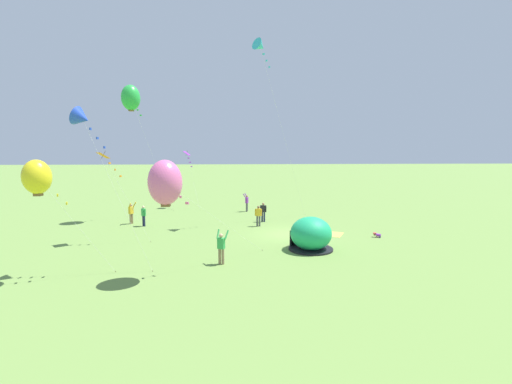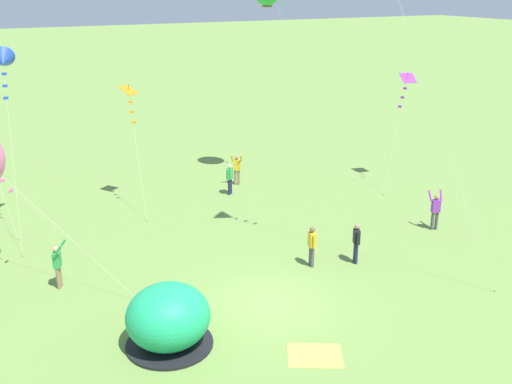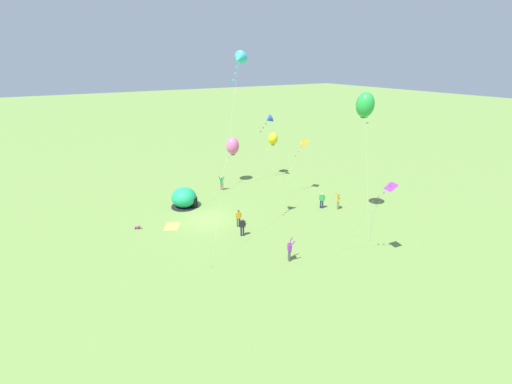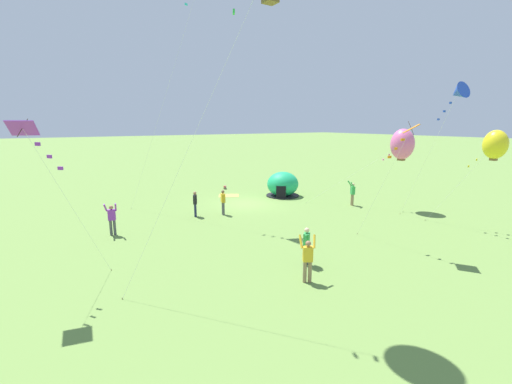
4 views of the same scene
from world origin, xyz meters
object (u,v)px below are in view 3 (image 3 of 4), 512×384
at_px(person_flying_kite, 338,200).
at_px(kite_blue, 269,119).
at_px(kite_cyan, 239,59).
at_px(kite_purple, 388,190).
at_px(toddler_crawling, 138,227).
at_px(person_near_tent, 290,249).
at_px(person_center_field, 322,200).
at_px(person_strolling, 242,226).
at_px(kite_pink, 233,146).
at_px(person_with_toddler, 238,217).
at_px(person_far_back, 222,182).
at_px(kite_yellow, 273,139).
at_px(popup_tent, 184,198).
at_px(kite_green, 365,105).
at_px(kite_orange, 303,145).

height_order(person_flying_kite, kite_blue, kite_blue).
relative_size(kite_cyan, kite_purple, 2.43).
height_order(toddler_crawling, kite_cyan, kite_cyan).
bearing_deg(person_near_tent, kite_blue, 152.07).
distance_m(kite_blue, kite_cyan, 16.27).
bearing_deg(person_center_field, person_strolling, -84.16).
distance_m(toddler_crawling, kite_pink, 16.06).
relative_size(kite_blue, kite_purple, 1.33).
xyz_separation_m(person_with_toddler, kite_blue, (-9.89, 9.69, 6.88)).
height_order(person_center_field, person_near_tent, person_near_tent).
xyz_separation_m(person_far_back, kite_purple, (19.96, 4.15, 4.74)).
xyz_separation_m(kite_cyan, kite_yellow, (-12.33, 11.52, -9.73)).
bearing_deg(person_far_back, person_near_tent, -7.54).
xyz_separation_m(popup_tent, kite_yellow, (-4.20, 14.04, 4.00)).
height_order(toddler_crawling, person_flying_kite, person_flying_kite).
distance_m(person_far_back, kite_cyan, 17.58).
xyz_separation_m(person_center_field, kite_pink, (-12.20, -4.14, 3.74)).
bearing_deg(person_flying_kite, person_with_toddler, -99.45).
distance_m(person_near_tent, kite_purple, 8.56).
distance_m(kite_blue, kite_green, 14.09).
bearing_deg(person_strolling, popup_tent, -166.34).
bearing_deg(popup_tent, kite_pink, 118.09).
bearing_deg(person_center_field, person_flying_kite, 51.09).
height_order(person_strolling, kite_blue, kite_blue).
xyz_separation_m(toddler_crawling, person_far_back, (-5.14, 11.13, 0.82)).
relative_size(person_near_tent, kite_pink, 0.32).
height_order(person_far_back, person_strolling, person_far_back).
relative_size(person_center_field, person_with_toddler, 1.00).
relative_size(kite_blue, kite_cyan, 0.55).
xyz_separation_m(person_near_tent, kite_purple, (3.22, 6.36, 4.74)).
relative_size(person_flying_kite, kite_purple, 0.30).
relative_size(person_strolling, kite_orange, 0.27).
bearing_deg(person_far_back, person_center_field, 33.12).
height_order(person_strolling, kite_purple, kite_purple).
bearing_deg(person_near_tent, kite_green, 108.16).
distance_m(person_with_toddler, kite_orange, 12.32).
bearing_deg(kite_yellow, person_far_back, -78.15).
relative_size(kite_purple, kite_orange, 1.01).
distance_m(person_strolling, kite_cyan, 13.79).
distance_m(popup_tent, person_strolling, 9.15).
distance_m(person_with_toddler, kite_green, 15.34).
relative_size(person_flying_kite, kite_pink, 0.32).
relative_size(person_far_back, kite_purple, 0.30).
bearing_deg(kite_orange, person_flying_kite, 2.39).
xyz_separation_m(person_flying_kite, person_strolling, (-0.01, -11.42, -0.03)).
bearing_deg(person_with_toddler, kite_purple, 33.79).
height_order(person_strolling, kite_green, kite_green).
distance_m(popup_tent, kite_green, 20.17).
height_order(person_flying_kite, kite_green, kite_green).
xyz_separation_m(person_with_toddler, person_near_tent, (7.21, 0.62, 0.03)).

